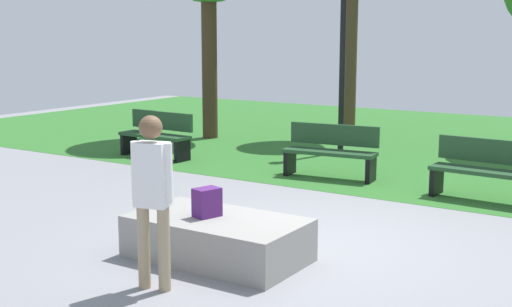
{
  "coord_description": "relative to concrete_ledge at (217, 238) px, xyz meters",
  "views": [
    {
      "loc": [
        3.67,
        -6.91,
        2.47
      ],
      "look_at": [
        -0.58,
        -0.28,
        1.07
      ],
      "focal_mm": 47.72,
      "sensor_mm": 36.0,
      "label": 1
    }
  ],
  "objects": [
    {
      "name": "skater_performing_trick",
      "position": [
        0.01,
        -1.06,
        0.76
      ],
      "size": [
        0.42,
        0.27,
        1.71
      ],
      "color": "tan",
      "rests_on": "ground_plane"
    },
    {
      "name": "concrete_ledge",
      "position": [
        0.0,
        0.0,
        0.0
      ],
      "size": [
        1.93,
        1.08,
        0.47
      ],
      "primitive_type": "cube",
      "color": "gray",
      "rests_on": "ground_plane"
    },
    {
      "name": "lamp_post",
      "position": [
        -1.82,
        6.9,
        2.18
      ],
      "size": [
        0.28,
        0.28,
        3.95
      ],
      "color": "black",
      "rests_on": "ground_plane"
    },
    {
      "name": "ground_plane",
      "position": [
        0.58,
        1.07,
        -0.24
      ],
      "size": [
        28.0,
        28.0,
        0.0
      ],
      "primitive_type": "plane",
      "color": "gray"
    },
    {
      "name": "grass_lawn",
      "position": [
        0.58,
        9.29,
        -0.23
      ],
      "size": [
        26.6,
        11.57,
        0.01
      ],
      "primitive_type": "cube",
      "color": "#2D6B28",
      "rests_on": "ground_plane"
    },
    {
      "name": "park_bench_near_path",
      "position": [
        -4.68,
        4.41,
        0.25
      ],
      "size": [
        1.62,
        0.55,
        0.91
      ],
      "color": "#1E4223",
      "rests_on": "ground_plane"
    },
    {
      "name": "park_bench_by_oak",
      "position": [
        -0.87,
        4.54,
        0.25
      ],
      "size": [
        1.64,
        0.65,
        0.91
      ],
      "color": "#1E4223",
      "rests_on": "ground_plane"
    },
    {
      "name": "park_bench_far_left",
      "position": [
        1.81,
        4.3,
        0.25
      ],
      "size": [
        1.63,
        0.57,
        0.91
      ],
      "color": "#1E4223",
      "rests_on": "ground_plane"
    },
    {
      "name": "backpack_on_ledge",
      "position": [
        -0.12,
        -0.03,
        0.4
      ],
      "size": [
        0.27,
        0.33,
        0.32
      ],
      "primitive_type": "cube",
      "rotation": [
        0.0,
        0.0,
        4.41
      ],
      "color": "#4C1E66",
      "rests_on": "concrete_ledge"
    }
  ]
}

